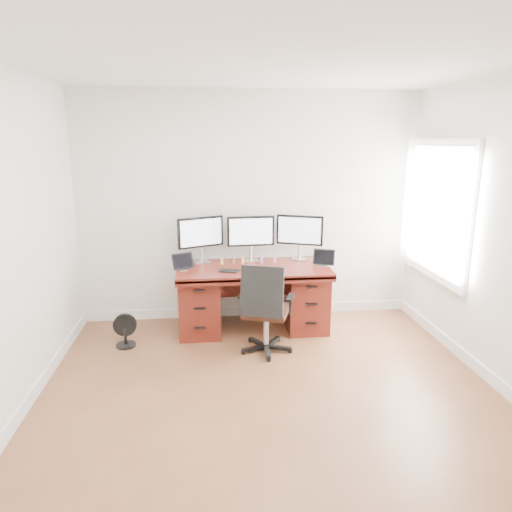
{
  "coord_description": "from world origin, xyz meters",
  "views": [
    {
      "loc": [
        -0.5,
        -3.11,
        2.13
      ],
      "look_at": [
        0.0,
        1.5,
        0.95
      ],
      "focal_mm": 32.0,
      "sensor_mm": 36.0,
      "label": 1
    }
  ],
  "objects": [
    {
      "name": "keyboard",
      "position": [
        0.0,
        1.65,
        0.76
      ],
      "size": [
        0.29,
        0.17,
        0.01
      ],
      "primitive_type": "cube",
      "rotation": [
        0.0,
        0.0,
        0.19
      ],
      "color": "silver",
      "rests_on": "desk"
    },
    {
      "name": "back_wall",
      "position": [
        0.0,
        2.25,
        1.35
      ],
      "size": [
        4.0,
        0.1,
        2.7
      ],
      "primitive_type": "cube",
      "color": "white",
      "rests_on": "ground"
    },
    {
      "name": "tablet_left",
      "position": [
        -0.78,
        1.75,
        0.84
      ],
      "size": [
        0.25,
        0.16,
        0.19
      ],
      "rotation": [
        0.0,
        0.0,
        0.45
      ],
      "color": "silver",
      "rests_on": "desk"
    },
    {
      "name": "desk",
      "position": [
        0.0,
        1.83,
        0.4
      ],
      "size": [
        1.7,
        0.8,
        0.75
      ],
      "color": "#561811",
      "rests_on": "ground"
    },
    {
      "name": "figurine_purple",
      "position": [
        0.11,
        1.95,
        0.8
      ],
      "size": [
        0.03,
        0.03,
        0.08
      ],
      "color": "#C07DE3",
      "rests_on": "desk"
    },
    {
      "name": "monitor_center",
      "position": [
        0.0,
        2.07,
        1.09
      ],
      "size": [
        0.55,
        0.15,
        0.53
      ],
      "rotation": [
        0.0,
        0.0,
        0.06
      ],
      "color": "silver",
      "rests_on": "desk"
    },
    {
      "name": "monitor_right",
      "position": [
        0.58,
        2.07,
        1.09
      ],
      "size": [
        0.52,
        0.24,
        0.53
      ],
      "rotation": [
        0.0,
        0.0,
        -0.39
      ],
      "color": "silver",
      "rests_on": "desk"
    },
    {
      "name": "floor_fan",
      "position": [
        -1.4,
        1.48,
        0.17
      ],
      "size": [
        0.24,
        0.21,
        0.36
      ],
      "rotation": [
        0.0,
        0.0,
        0.0
      ],
      "color": "black",
      "rests_on": "ground"
    },
    {
      "name": "tablet_right",
      "position": [
        0.8,
        1.75,
        0.84
      ],
      "size": [
        0.25,
        0.15,
        0.19
      ],
      "rotation": [
        0.0,
        0.0,
        -0.39
      ],
      "color": "silver",
      "rests_on": "desk"
    },
    {
      "name": "phone",
      "position": [
        0.06,
        1.73,
        0.76
      ],
      "size": [
        0.12,
        0.06,
        0.01
      ],
      "primitive_type": "cube",
      "rotation": [
        0.0,
        0.0,
        -0.02
      ],
      "color": "black",
      "rests_on": "desk"
    },
    {
      "name": "drawing_tablet",
      "position": [
        -0.28,
        1.65,
        0.76
      ],
      "size": [
        0.23,
        0.19,
        0.01
      ],
      "primitive_type": "cube",
      "rotation": [
        0.0,
        0.0,
        -0.36
      ],
      "color": "black",
      "rests_on": "desk"
    },
    {
      "name": "office_chair",
      "position": [
        0.06,
        1.18,
        0.32
      ],
      "size": [
        0.65,
        0.65,
        0.96
      ],
      "rotation": [
        0.0,
        0.0,
        -0.35
      ],
      "color": "black",
      "rests_on": "ground"
    },
    {
      "name": "trackpad",
      "position": [
        0.2,
        1.66,
        0.76
      ],
      "size": [
        0.13,
        0.13,
        0.01
      ],
      "primitive_type": "cube",
      "rotation": [
        0.0,
        0.0,
        -0.04
      ],
      "color": "#B8BABF",
      "rests_on": "desk"
    },
    {
      "name": "figurine_orange",
      "position": [
        -0.11,
        1.95,
        0.8
      ],
      "size": [
        0.03,
        0.03,
        0.08
      ],
      "color": "#F6B848",
      "rests_on": "desk"
    },
    {
      "name": "figurine_brown",
      "position": [
        -0.21,
        1.95,
        0.8
      ],
      "size": [
        0.03,
        0.03,
        0.08
      ],
      "color": "brown",
      "rests_on": "desk"
    },
    {
      "name": "ground",
      "position": [
        0.0,
        0.0,
        0.0
      ],
      "size": [
        4.5,
        4.5,
        0.0
      ],
      "primitive_type": "plane",
      "color": "brown",
      "rests_on": "ground"
    },
    {
      "name": "figurine_yellow",
      "position": [
        -0.34,
        1.95,
        0.8
      ],
      "size": [
        0.03,
        0.03,
        0.08
      ],
      "color": "#D9C470",
      "rests_on": "desk"
    },
    {
      "name": "monitor_left",
      "position": [
        -0.58,
        2.07,
        1.09
      ],
      "size": [
        0.52,
        0.25,
        0.53
      ],
      "rotation": [
        0.0,
        0.0,
        0.4
      ],
      "color": "silver",
      "rests_on": "desk"
    },
    {
      "name": "figurine_pink",
      "position": [
        0.27,
        1.95,
        0.8
      ],
      "size": [
        0.03,
        0.03,
        0.08
      ],
      "color": "pink",
      "rests_on": "desk"
    }
  ]
}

